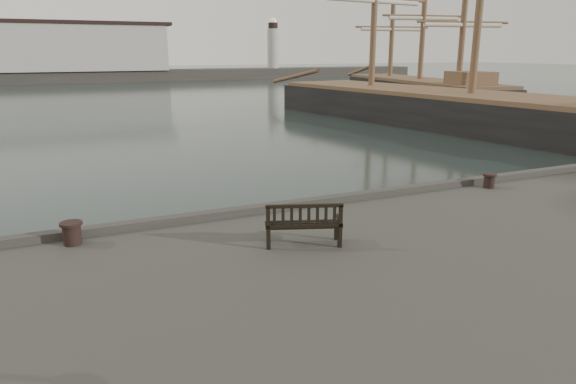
# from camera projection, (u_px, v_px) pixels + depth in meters

# --- Properties ---
(ground) EXTENTS (400.00, 400.00, 0.00)m
(ground) POSITION_uv_depth(u_px,v_px,m) (288.00, 263.00, 13.64)
(ground) COLOR black
(ground) RESTS_ON ground
(breakwater) EXTENTS (140.00, 9.50, 12.20)m
(breakwater) POSITION_uv_depth(u_px,v_px,m) (54.00, 58.00, 91.59)
(breakwater) COLOR #383530
(breakwater) RESTS_ON ground
(bench) EXTENTS (1.65, 1.04, 0.90)m
(bench) POSITION_uv_depth(u_px,v_px,m) (303.00, 232.00, 10.55)
(bench) COLOR black
(bench) RESTS_ON quay
(bollard_left) EXTENTS (0.57, 0.57, 0.48)m
(bollard_left) POSITION_uv_depth(u_px,v_px,m) (72.00, 233.00, 10.59)
(bollard_left) COLOR black
(bollard_left) RESTS_ON quay
(bollard_right) EXTENTS (0.47, 0.47, 0.41)m
(bollard_right) POSITION_uv_depth(u_px,v_px,m) (489.00, 181.00, 15.01)
(bollard_right) COLOR black
(bollard_right) RESTS_ON quay
(tall_ship_main) EXTENTS (13.39, 38.29, 28.18)m
(tall_ship_main) POSITION_uv_depth(u_px,v_px,m) (469.00, 119.00, 37.10)
(tall_ship_main) COLOR black
(tall_ship_main) RESTS_ON ground
(tall_ship_far) EXTENTS (10.42, 27.33, 22.92)m
(tall_ship_far) POSITION_uv_depth(u_px,v_px,m) (418.00, 96.00, 55.27)
(tall_ship_far) COLOR black
(tall_ship_far) RESTS_ON ground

